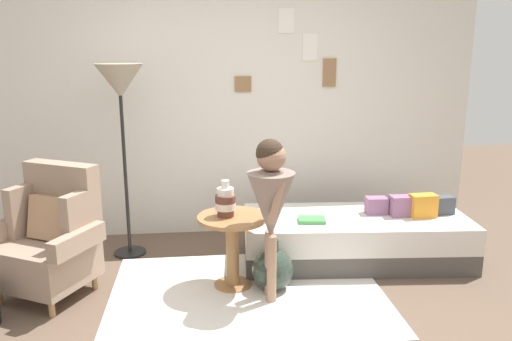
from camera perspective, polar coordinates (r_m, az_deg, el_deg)
ground_plane at (r=3.48m, az=-0.75°, el=-17.58°), size 12.00×12.00×0.00m
gallery_wall at (r=4.95m, az=-3.02°, el=7.76°), size 4.80×0.12×2.60m
rug at (r=3.93m, az=-0.96°, el=-13.64°), size 2.04×1.49×0.01m
armchair at (r=4.08m, az=-22.02°, el=-6.96°), size 0.90×0.82×0.97m
daybed at (r=4.52m, az=11.01°, el=-7.43°), size 1.95×0.94×0.40m
pillow_head at (r=4.71m, az=20.24°, el=-3.64°), size 0.17×0.13×0.15m
pillow_mid at (r=4.55m, az=18.23°, el=-3.77°), size 0.22×0.13×0.20m
pillow_back at (r=4.53m, az=16.06°, el=-3.84°), size 0.20×0.12×0.18m
pillow_extra at (r=4.54m, az=13.34°, el=-3.84°), size 0.19×0.13×0.14m
side_table at (r=3.90m, az=-2.67°, el=-7.49°), size 0.53×0.53×0.57m
vase_striped at (r=3.81m, az=-3.44°, el=-3.47°), size 0.16×0.16×0.28m
floor_lamp at (r=4.44m, az=-14.99°, el=8.76°), size 0.40×0.40×1.68m
person_child at (r=3.58m, az=1.68°, el=-3.14°), size 0.34×0.34×1.20m
book_on_daybed at (r=4.26m, az=6.26°, el=-5.52°), size 0.24×0.19×0.03m
demijohn_near at (r=3.94m, az=1.87°, el=-10.99°), size 0.32×0.32×0.40m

